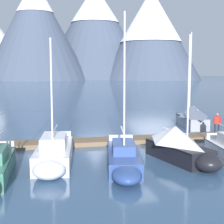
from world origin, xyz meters
TOP-DOWN VIEW (x-y plane):
  - ground_plane at (0.00, 0.00)m, footprint 700.00×700.00m
  - mountain_shoulder_ridge at (-3.85, 191.37)m, footprint 64.29×64.29m
  - mountain_east_summit at (36.72, 213.14)m, footprint 80.30×80.30m
  - mountain_rear_spur at (67.52, 184.95)m, footprint 64.06×64.06m
  - dock at (0.00, 4.00)m, footprint 26.48×2.28m
  - sailboat_mid_dock_port at (-4.92, -0.90)m, footprint 2.65×6.61m
  - sailboat_mid_dock_starboard at (-1.31, -2.30)m, footprint 2.95×7.15m
  - sailboat_far_berth at (2.21, -1.72)m, footprint 2.82×5.70m
  - sailboat_end_of_dock at (8.38, 9.27)m, footprint 2.61×6.16m
  - person_on_dock at (7.66, 3.56)m, footprint 0.50×0.40m

SIDE VIEW (x-z plane):
  - ground_plane at x=0.00m, z-range 0.00..0.00m
  - dock at x=0.00m, z-range 0.00..0.30m
  - sailboat_mid_dock_starboard at x=-1.31m, z-range -3.53..4.58m
  - sailboat_mid_dock_port at x=-4.92m, z-range -2.80..4.06m
  - sailboat_far_berth at x=2.21m, z-range -2.63..4.47m
  - sailboat_end_of_dock at x=8.38m, z-range -3.41..5.36m
  - person_on_dock at x=7.66m, z-range 0.42..2.11m
  - mountain_rear_spur at x=67.52m, z-range 2.09..58.62m
  - mountain_shoulder_ridge at x=-3.85m, z-range 0.77..61.11m
  - mountain_east_summit at x=36.72m, z-range 1.24..65.17m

